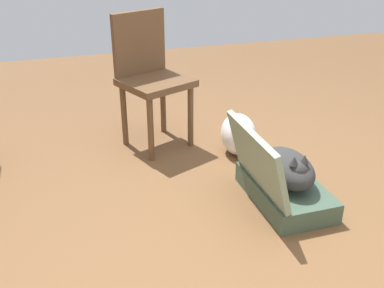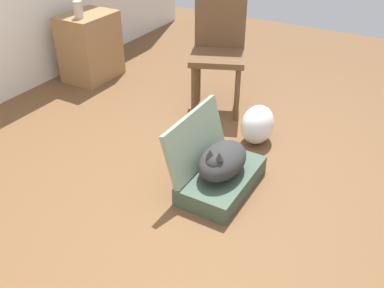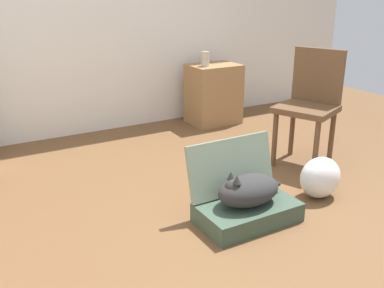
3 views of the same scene
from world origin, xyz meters
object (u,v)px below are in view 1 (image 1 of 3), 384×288
(suitcase_base, at_px, (285,191))
(cat, at_px, (288,168))
(plastic_bag_white, at_px, (238,134))
(chair, at_px, (150,74))

(suitcase_base, bearing_deg, cat, 177.59)
(suitcase_base, height_order, cat, cat)
(plastic_bag_white, bearing_deg, suitcase_base, -177.52)
(cat, xyz_separation_m, chair, (1.08, 0.59, 0.32))
(cat, relative_size, chair, 0.53)
(chair, bearing_deg, cat, -84.23)
(suitcase_base, relative_size, plastic_bag_white, 2.03)
(plastic_bag_white, xyz_separation_m, chair, (0.39, 0.56, 0.40))
(suitcase_base, distance_m, plastic_bag_white, 0.69)
(suitcase_base, height_order, plastic_bag_white, plastic_bag_white)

